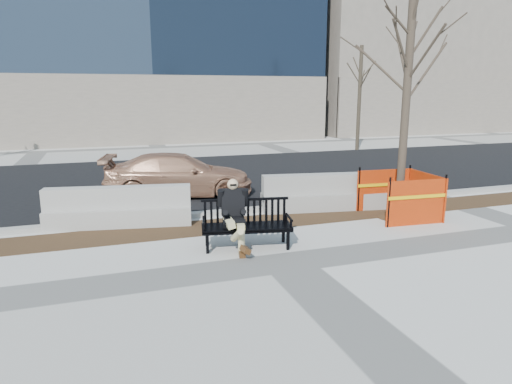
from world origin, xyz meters
TOP-DOWN VIEW (x-y plane):
  - ground at (0.00, 0.00)m, footprint 120.00×120.00m
  - mulch_strip at (0.00, 2.60)m, footprint 40.00×1.20m
  - asphalt_street at (0.00, 8.80)m, footprint 60.00×10.40m
  - curb at (0.00, 3.55)m, footprint 60.00×0.25m
  - bench at (-0.44, 1.00)m, footprint 1.90×0.99m
  - seated_man at (-0.68, 1.10)m, footprint 0.77×1.08m
  - tree_fence at (3.83, 1.95)m, footprint 2.51×2.51m
  - sedan at (-0.93, 6.12)m, footprint 4.62×2.62m
  - jersey_barrier_left at (-2.77, 3.38)m, footprint 3.34×1.21m
  - jersey_barrier_right at (2.44, 3.19)m, footprint 3.44×1.21m
  - far_tree_right at (9.91, 13.95)m, footprint 2.70×2.70m

SIDE VIEW (x-z plane):
  - ground at x=0.00m, z-range 0.00..0.00m
  - bench at x=-0.44m, z-range -0.48..0.48m
  - seated_man at x=-0.68m, z-range -0.69..0.69m
  - tree_fence at x=3.83m, z-range -2.93..2.93m
  - sedan at x=-0.93m, z-range -0.63..0.63m
  - jersey_barrier_left at x=-2.77m, z-range -0.47..0.47m
  - jersey_barrier_right at x=2.44m, z-range -0.48..0.48m
  - far_tree_right at x=9.91m, z-range -2.91..2.91m
  - asphalt_street at x=0.00m, z-range 0.00..0.01m
  - mulch_strip at x=0.00m, z-range -0.01..0.01m
  - curb at x=0.00m, z-range 0.00..0.12m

